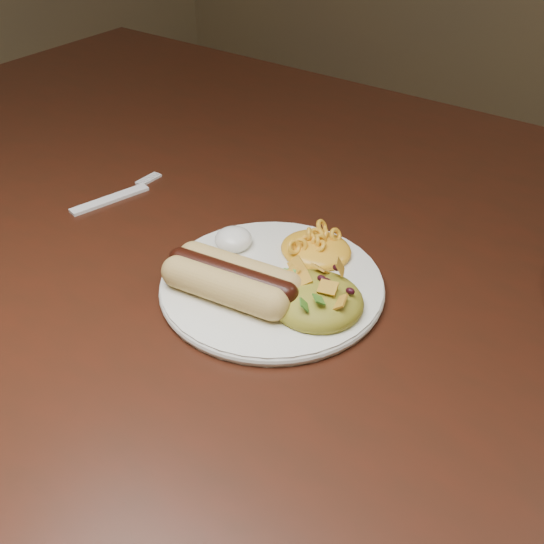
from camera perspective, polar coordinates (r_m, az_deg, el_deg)
The scene contains 7 objects.
table at distance 0.76m, azimuth 4.36°, elevation -2.84°, with size 1.60×0.90×0.75m.
plate at distance 0.62m, azimuth 0.00°, elevation -1.16°, with size 0.22×0.22×0.01m, color white.
hotdog at distance 0.60m, azimuth -3.66°, elevation -0.58°, with size 0.12×0.08×0.03m.
mac_and_cheese at distance 0.65m, azimuth 4.00°, elevation 2.76°, with size 0.08×0.07×0.03m, color gold.
sour_cream at distance 0.67m, azimuth -3.49°, elevation 3.22°, with size 0.04×0.04×0.02m, color white.
taco_salad at distance 0.58m, azimuth 4.01°, elevation -1.87°, with size 0.09×0.09×0.04m.
fork at distance 0.80m, azimuth -14.32°, elevation 6.33°, with size 0.02×0.15×0.00m, color white.
Camera 1 is at (0.30, -0.51, 1.14)m, focal length 42.00 mm.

